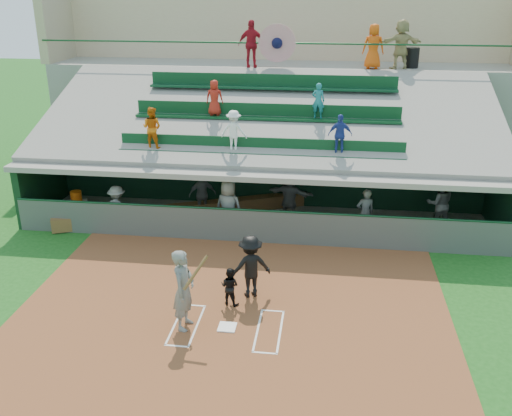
# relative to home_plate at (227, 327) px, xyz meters

# --- Properties ---
(ground) EXTENTS (100.00, 100.00, 0.00)m
(ground) POSITION_rel_home_plate_xyz_m (0.00, 0.00, -0.04)
(ground) COLOR #175016
(ground) RESTS_ON ground
(dirt_slab) EXTENTS (11.00, 9.00, 0.02)m
(dirt_slab) POSITION_rel_home_plate_xyz_m (0.00, 0.50, -0.03)
(dirt_slab) COLOR brown
(dirt_slab) RESTS_ON ground
(home_plate) EXTENTS (0.43, 0.43, 0.03)m
(home_plate) POSITION_rel_home_plate_xyz_m (0.00, 0.00, 0.00)
(home_plate) COLOR white
(home_plate) RESTS_ON dirt_slab
(batters_box_chalk) EXTENTS (2.65, 1.85, 0.01)m
(batters_box_chalk) POSITION_rel_home_plate_xyz_m (0.00, 0.00, -0.01)
(batters_box_chalk) COLOR silver
(batters_box_chalk) RESTS_ON dirt_slab
(dugout_floor) EXTENTS (16.00, 3.50, 0.04)m
(dugout_floor) POSITION_rel_home_plate_xyz_m (0.00, 6.75, -0.02)
(dugout_floor) COLOR gray
(dugout_floor) RESTS_ON ground
(concourse_slab) EXTENTS (20.00, 3.00, 4.60)m
(concourse_slab) POSITION_rel_home_plate_xyz_m (0.00, 13.50, 2.26)
(concourse_slab) COLOR gray
(concourse_slab) RESTS_ON ground
(grandstand) EXTENTS (20.40, 10.40, 7.80)m
(grandstand) POSITION_rel_home_plate_xyz_m (-0.01, 10.51, 2.23)
(grandstand) COLOR #525852
(grandstand) RESTS_ON ground
(batter_at_plate) EXTENTS (0.92, 0.82, 2.04)m
(batter_at_plate) POSITION_rel_home_plate_xyz_m (-1.02, -0.08, 1.01)
(batter_at_plate) COLOR #60635D
(batter_at_plate) RESTS_ON dirt_slab
(catcher) EXTENTS (0.59, 0.51, 1.03)m
(catcher) POSITION_rel_home_plate_xyz_m (-0.12, 1.11, 0.50)
(catcher) COLOR black
(catcher) RESTS_ON dirt_slab
(home_umpire) EXTENTS (1.28, 1.03, 1.72)m
(home_umpire) POSITION_rel_home_plate_xyz_m (0.35, 1.63, 0.85)
(home_umpire) COLOR black
(home_umpire) RESTS_ON dirt_slab
(dugout_bench) EXTENTS (14.28, 6.72, 0.46)m
(dugout_bench) POSITION_rel_home_plate_xyz_m (0.17, 8.06, 0.24)
(dugout_bench) COLOR brown
(dugout_bench) RESTS_ON dugout_floor
(white_table) EXTENTS (0.88, 0.77, 0.64)m
(white_table) POSITION_rel_home_plate_xyz_m (-6.47, 6.07, 0.33)
(white_table) COLOR silver
(white_table) RESTS_ON dugout_floor
(water_cooler) EXTENTS (0.39, 0.39, 0.39)m
(water_cooler) POSITION_rel_home_plate_xyz_m (-6.45, 6.10, 0.84)
(water_cooler) COLOR #E45B0D
(water_cooler) RESTS_ON white_table
(dugout_player_a) EXTENTS (1.13, 0.82, 1.58)m
(dugout_player_a) POSITION_rel_home_plate_xyz_m (-4.65, 5.30, 0.79)
(dugout_player_a) COLOR #5B5D58
(dugout_player_a) RESTS_ON dugout_floor
(dugout_player_b) EXTENTS (1.05, 0.75, 1.65)m
(dugout_player_b) POSITION_rel_home_plate_xyz_m (-2.12, 6.92, 0.83)
(dugout_player_b) COLOR #51534E
(dugout_player_b) RESTS_ON dugout_floor
(dugout_player_c) EXTENTS (1.05, 0.81, 1.90)m
(dugout_player_c) POSITION_rel_home_plate_xyz_m (-0.91, 5.45, 0.96)
(dugout_player_c) COLOR #5E615C
(dugout_player_c) RESTS_ON dugout_floor
(dugout_player_d) EXTENTS (1.71, 0.91, 1.76)m
(dugout_player_d) POSITION_rel_home_plate_xyz_m (0.98, 7.05, 0.88)
(dugout_player_d) COLOR #535550
(dugout_player_d) RESTS_ON dugout_floor
(dugout_player_e) EXTENTS (0.68, 0.53, 1.63)m
(dugout_player_e) POSITION_rel_home_plate_xyz_m (3.53, 5.89, 0.82)
(dugout_player_e) COLOR #565954
(dugout_player_e) RESTS_ON dugout_floor
(dugout_player_f) EXTENTS (0.92, 0.73, 1.83)m
(dugout_player_f) POSITION_rel_home_plate_xyz_m (6.04, 6.84, 0.92)
(dugout_player_f) COLOR #555752
(dugout_player_f) RESTS_ON dugout_floor
(trash_bin) EXTENTS (0.54, 0.54, 0.81)m
(trash_bin) POSITION_rel_home_plate_xyz_m (5.47, 12.91, 4.97)
(trash_bin) COLOR black
(trash_bin) RESTS_ON concourse_slab
(concourse_staff_a) EXTENTS (1.11, 0.47, 1.89)m
(concourse_staff_a) POSITION_rel_home_plate_xyz_m (-1.04, 12.04, 5.51)
(concourse_staff_a) COLOR #A81320
(concourse_staff_a) RESTS_ON concourse_slab
(concourse_staff_b) EXTENTS (0.88, 0.59, 1.76)m
(concourse_staff_b) POSITION_rel_home_plate_xyz_m (3.84, 12.41, 5.45)
(concourse_staff_b) COLOR #E2500D
(concourse_staff_b) RESTS_ON concourse_slab
(concourse_staff_c) EXTENTS (1.89, 1.02, 1.94)m
(concourse_staff_c) POSITION_rel_home_plate_xyz_m (4.93, 12.54, 5.53)
(concourse_staff_c) COLOR tan
(concourse_staff_c) RESTS_ON concourse_slab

